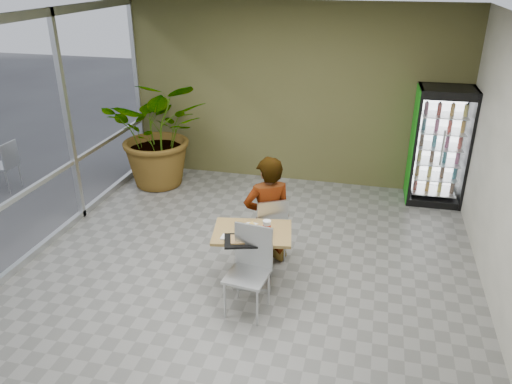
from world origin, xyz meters
TOP-DOWN VIEW (x-y plane):
  - ground at (0.00, 0.00)m, footprint 7.00×7.00m
  - room_envelope at (0.00, 0.00)m, footprint 6.00×7.00m
  - storefront_frame at (-3.00, 0.00)m, footprint 0.10×7.00m
  - dining_table at (0.13, 0.02)m, footprint 1.05×0.82m
  - chair_far at (0.24, 0.58)m, footprint 0.57×0.57m
  - chair_near at (0.23, -0.45)m, footprint 0.51×0.51m
  - seated_woman at (0.19, 0.62)m, footprint 0.79×0.70m
  - pizza_plate at (0.09, 0.13)m, footprint 0.27×0.20m
  - soda_cup at (0.32, 0.01)m, footprint 0.10×0.10m
  - napkin_stack at (-0.12, -0.21)m, footprint 0.14×0.14m
  - cafeteria_tray at (0.10, -0.25)m, footprint 0.55×0.46m
  - beverage_fridge at (2.55, 3.14)m, footprint 0.91×0.71m
  - potted_plant at (-2.24, 2.72)m, footprint 2.08×1.89m

SIDE VIEW (x-z plane):
  - ground at x=0.00m, z-range 0.00..0.00m
  - dining_table at x=0.13m, z-range 0.16..0.91m
  - chair_far at x=0.24m, z-range 0.08..1.03m
  - seated_woman at x=0.19m, z-range -0.30..1.51m
  - chair_near at x=0.23m, z-range 0.09..1.13m
  - napkin_stack at x=-0.12m, z-range 0.75..0.77m
  - cafeteria_tray at x=0.10m, z-range 0.75..0.78m
  - pizza_plate at x=0.09m, z-range 0.75..0.78m
  - soda_cup at x=0.32m, z-range 0.75..0.92m
  - beverage_fridge at x=2.55m, z-range 0.00..1.96m
  - potted_plant at x=-2.24m, z-range 0.00..1.99m
  - room_envelope at x=0.00m, z-range 0.00..3.20m
  - storefront_frame at x=-3.00m, z-range 0.00..3.20m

